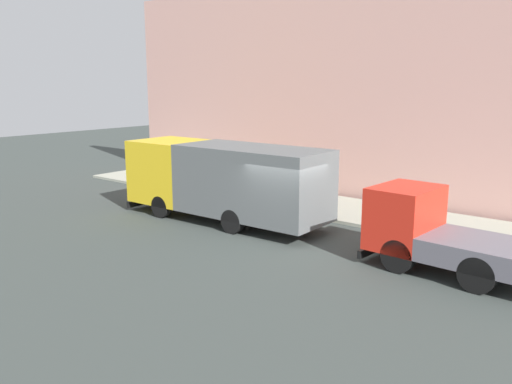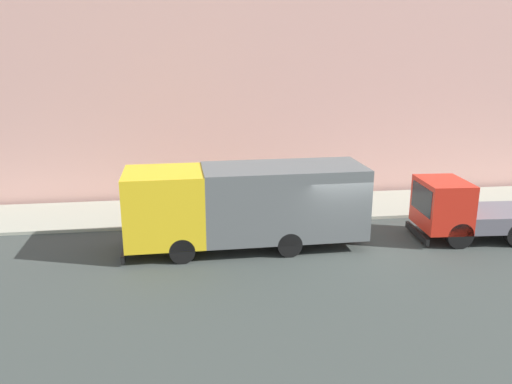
{
  "view_description": "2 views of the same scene",
  "coord_description": "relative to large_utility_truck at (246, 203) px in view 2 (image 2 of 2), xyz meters",
  "views": [
    {
      "loc": [
        -13.63,
        -9.78,
        5.13
      ],
      "look_at": [
        0.76,
        1.8,
        1.28
      ],
      "focal_mm": 37.44,
      "sensor_mm": 36.0,
      "label": 1
    },
    {
      "loc": [
        -16.14,
        5.19,
        6.7
      ],
      "look_at": [
        1.53,
        2.81,
        1.76
      ],
      "focal_mm": 35.94,
      "sensor_mm": 36.0,
      "label": 2
    }
  ],
  "objects": [
    {
      "name": "pedestrian_walking",
      "position": [
        3.96,
        2.43,
        -0.6
      ],
      "size": [
        0.46,
        0.46,
        1.7
      ],
      "rotation": [
        0.0,
        0.0,
        5.19
      ],
      "color": "black",
      "rests_on": "sidewalk"
    },
    {
      "name": "large_utility_truck",
      "position": [
        0.0,
        0.0,
        0.0
      ],
      "size": [
        2.62,
        8.35,
        2.87
      ],
      "rotation": [
        0.0,
        0.0,
        0.02
      ],
      "color": "yellow",
      "rests_on": "ground"
    },
    {
      "name": "sidewalk",
      "position": [
        4.21,
        -3.28,
        -1.56
      ],
      "size": [
        3.8,
        30.0,
        0.12
      ],
      "primitive_type": "cube",
      "color": "#9B9E8D",
      "rests_on": "ground"
    },
    {
      "name": "street_sign_post",
      "position": [
        2.75,
        -1.3,
        -0.15
      ],
      "size": [
        0.44,
        0.08,
        2.25
      ],
      "color": "#4C5156",
      "rests_on": "sidewalk"
    },
    {
      "name": "ground",
      "position": [
        -0.69,
        -3.28,
        -1.62
      ],
      "size": [
        80.0,
        80.0,
        0.0
      ],
      "primitive_type": "plane",
      "color": "#373E3A"
    },
    {
      "name": "building_facade",
      "position": [
        6.61,
        -3.28,
        3.15
      ],
      "size": [
        0.5,
        30.0,
        9.54
      ],
      "primitive_type": "cube",
      "color": "#D59E92",
      "rests_on": "ground"
    },
    {
      "name": "small_flatbed_truck",
      "position": [
        -0.24,
        -8.17,
        -0.58
      ],
      "size": [
        2.39,
        5.12,
        2.22
      ],
      "rotation": [
        0.0,
        0.0,
        -0.06
      ],
      "color": "red",
      "rests_on": "ground"
    }
  ]
}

